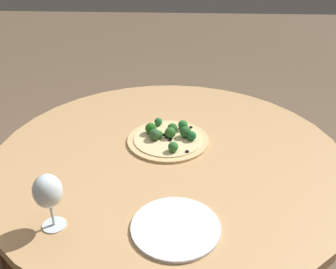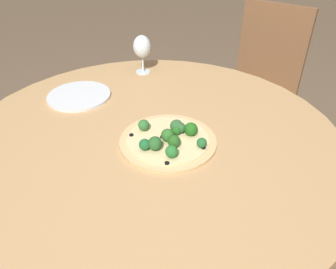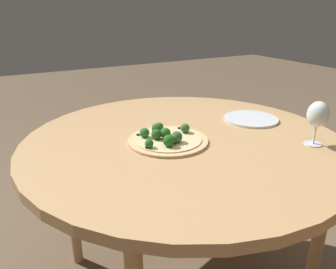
{
  "view_description": "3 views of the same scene",
  "coord_description": "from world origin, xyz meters",
  "views": [
    {
      "loc": [
        1.14,
        0.06,
        1.49
      ],
      "look_at": [
        -0.08,
        -0.01,
        0.79
      ],
      "focal_mm": 40.0,
      "sensor_mm": 36.0,
      "label": 1
    },
    {
      "loc": [
        -0.69,
        0.57,
        1.37
      ],
      "look_at": [
        -0.08,
        -0.01,
        0.79
      ],
      "focal_mm": 35.0,
      "sensor_mm": 36.0,
      "label": 2
    },
    {
      "loc": [
        -0.64,
        -1.03,
        1.24
      ],
      "look_at": [
        -0.08,
        -0.01,
        0.79
      ],
      "focal_mm": 35.0,
      "sensor_mm": 36.0,
      "label": 3
    }
  ],
  "objects": [
    {
      "name": "wine_glass",
      "position": [
        0.39,
        -0.3,
        0.87
      ],
      "size": [
        0.08,
        0.08,
        0.17
      ],
      "color": "silver",
      "rests_on": "dining_table"
    },
    {
      "name": "pizza",
      "position": [
        -0.08,
        -0.01,
        0.77
      ],
      "size": [
        0.31,
        0.31,
        0.06
      ],
      "color": "tan",
      "rests_on": "dining_table"
    },
    {
      "name": "dining_table",
      "position": [
        0.0,
        0.0,
        0.7
      ],
      "size": [
        1.27,
        1.27,
        0.76
      ],
      "color": "tan",
      "rests_on": "ground_plane"
    },
    {
      "name": "plate_near",
      "position": [
        0.39,
        0.04,
        0.76
      ],
      "size": [
        0.25,
        0.25,
        0.01
      ],
      "color": "silver",
      "rests_on": "dining_table"
    }
  ]
}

